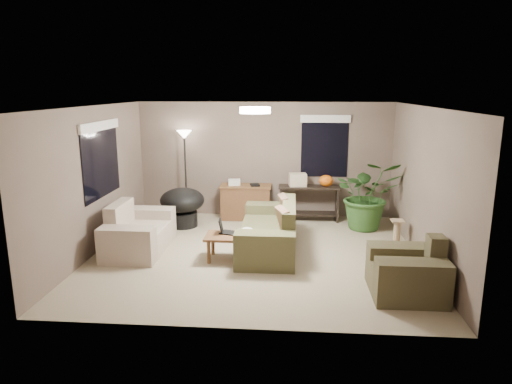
# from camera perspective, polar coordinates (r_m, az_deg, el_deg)

# --- Properties ---
(room_shell) EXTENTS (5.50, 5.50, 5.50)m
(room_shell) POSITION_cam_1_polar(r_m,az_deg,el_deg) (7.56, -0.12, 1.14)
(room_shell) COLOR tan
(room_shell) RESTS_ON ground
(main_sofa) EXTENTS (0.95, 2.20, 0.85)m
(main_sofa) POSITION_cam_1_polar(r_m,az_deg,el_deg) (8.05, 1.81, -5.18)
(main_sofa) COLOR #47462B
(main_sofa) RESTS_ON ground
(throw_pillows) EXTENTS (0.37, 1.39, 0.47)m
(throw_pillows) POSITION_cam_1_polar(r_m,az_deg,el_deg) (7.94, 3.67, -2.77)
(throw_pillows) COLOR #8C7251
(throw_pillows) RESTS_ON main_sofa
(loveseat) EXTENTS (0.90, 1.60, 0.85)m
(loveseat) POSITION_cam_1_polar(r_m,az_deg,el_deg) (8.28, -14.58, -5.06)
(loveseat) COLOR beige
(loveseat) RESTS_ON ground
(armchair) EXTENTS (0.95, 1.00, 0.85)m
(armchair) POSITION_cam_1_polar(r_m,az_deg,el_deg) (6.69, 18.41, -9.66)
(armchair) COLOR #4D472E
(armchair) RESTS_ON ground
(coffee_table) EXTENTS (1.00, 0.55, 0.42)m
(coffee_table) POSITION_cam_1_polar(r_m,az_deg,el_deg) (7.56, -2.54, -5.88)
(coffee_table) COLOR brown
(coffee_table) RESTS_ON ground
(laptop) EXTENTS (0.39, 0.31, 0.24)m
(laptop) POSITION_cam_1_polar(r_m,az_deg,el_deg) (7.64, -3.71, -4.74)
(laptop) COLOR black
(laptop) RESTS_ON coffee_table
(plastic_bag) EXTENTS (0.34, 0.33, 0.19)m
(plastic_bag) POSITION_cam_1_polar(r_m,az_deg,el_deg) (7.35, -1.14, -5.16)
(plastic_bag) COLOR white
(plastic_bag) RESTS_ON coffee_table
(desk) EXTENTS (1.10, 0.50, 0.75)m
(desk) POSITION_cam_1_polar(r_m,az_deg,el_deg) (9.88, -1.27, -1.24)
(desk) COLOR brown
(desk) RESTS_ON ground
(desk_papers) EXTENTS (0.70, 0.30, 0.12)m
(desk_papers) POSITION_cam_1_polar(r_m,az_deg,el_deg) (9.79, -2.20, 1.17)
(desk_papers) COLOR silver
(desk_papers) RESTS_ON desk
(console_table) EXTENTS (1.30, 0.40, 0.75)m
(console_table) POSITION_cam_1_polar(r_m,az_deg,el_deg) (9.84, 6.63, -1.04)
(console_table) COLOR black
(console_table) RESTS_ON ground
(pumpkin) EXTENTS (0.39, 0.39, 0.24)m
(pumpkin) POSITION_cam_1_polar(r_m,az_deg,el_deg) (9.76, 8.75, 1.41)
(pumpkin) COLOR orange
(pumpkin) RESTS_ON console_table
(cardboard_box) EXTENTS (0.39, 0.31, 0.27)m
(cardboard_box) POSITION_cam_1_polar(r_m,az_deg,el_deg) (9.73, 5.23, 1.54)
(cardboard_box) COLOR beige
(cardboard_box) RESTS_ON console_table
(papasan_chair) EXTENTS (1.17, 1.17, 0.80)m
(papasan_chair) POSITION_cam_1_polar(r_m,az_deg,el_deg) (9.45, -9.19, -1.52)
(papasan_chair) COLOR black
(papasan_chair) RESTS_ON ground
(floor_lamp) EXTENTS (0.32, 0.32, 1.91)m
(floor_lamp) POSITION_cam_1_polar(r_m,az_deg,el_deg) (9.90, -8.92, 5.82)
(floor_lamp) COLOR black
(floor_lamp) RESTS_ON ground
(ceiling_fixture) EXTENTS (0.50, 0.50, 0.10)m
(ceiling_fixture) POSITION_cam_1_polar(r_m,az_deg,el_deg) (7.41, -0.12, 10.19)
(ceiling_fixture) COLOR white
(ceiling_fixture) RESTS_ON room_shell
(houseplant) EXTENTS (1.27, 1.41, 1.10)m
(houseplant) POSITION_cam_1_polar(r_m,az_deg,el_deg) (9.42, 13.75, -1.24)
(houseplant) COLOR #2D5923
(houseplant) RESTS_ON ground
(cat_scratching_post) EXTENTS (0.32, 0.32, 0.50)m
(cat_scratching_post) POSITION_cam_1_polar(r_m,az_deg,el_deg) (8.56, 17.17, -5.20)
(cat_scratching_post) COLOR tan
(cat_scratching_post) RESTS_ON ground
(window_left) EXTENTS (0.05, 1.56, 1.33)m
(window_left) POSITION_cam_1_polar(r_m,az_deg,el_deg) (8.43, -18.85, 5.35)
(window_left) COLOR black
(window_left) RESTS_ON room_shell
(window_back) EXTENTS (1.06, 0.05, 1.33)m
(window_back) POSITION_cam_1_polar(r_m,az_deg,el_deg) (9.93, 8.60, 6.95)
(window_back) COLOR black
(window_back) RESTS_ON room_shell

